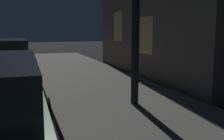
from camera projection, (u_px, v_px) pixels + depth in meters
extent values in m
cylinder|color=black|center=(43.00, 119.00, 4.06)|extent=(0.23, 0.66, 0.66)
cube|color=gold|center=(1.00, 67.00, 8.13)|extent=(1.87, 4.60, 0.64)
cube|color=#1E2328|center=(0.00, 49.00, 7.93)|extent=(1.63, 2.47, 0.56)
cylinder|color=black|center=(30.00, 67.00, 9.80)|extent=(0.23, 0.66, 0.66)
cylinder|color=black|center=(35.00, 81.00, 7.16)|extent=(0.23, 0.66, 0.66)
cube|color=#F2D17F|center=(147.00, 35.00, 8.33)|extent=(0.06, 0.90, 1.20)
cube|color=#F2D17F|center=(118.00, 26.00, 10.66)|extent=(0.06, 0.90, 1.20)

